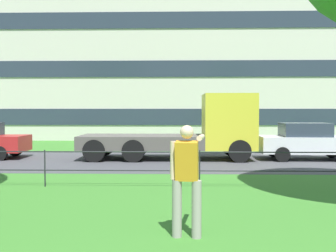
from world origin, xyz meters
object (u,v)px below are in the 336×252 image
object	(u,v)px
car_white_far_right	(307,141)
person_thrower	(187,177)
apartment_building_background	(151,32)
flatbed_truck_far_left	(193,130)

from	to	relation	value
car_white_far_right	person_thrower	bearing A→B (deg)	-117.04
car_white_far_right	apartment_building_background	world-z (taller)	apartment_building_background
car_white_far_right	flatbed_truck_far_left	bearing A→B (deg)	179.17
car_white_far_right	apartment_building_background	xyz separation A→B (m)	(-7.61, 15.03, 7.53)
person_thrower	flatbed_truck_far_left	size ratio (longest dim) A/B	0.25
flatbed_truck_far_left	apartment_building_background	world-z (taller)	apartment_building_background
flatbed_truck_far_left	car_white_far_right	world-z (taller)	flatbed_truck_far_left
person_thrower	car_white_far_right	bearing A→B (deg)	62.96
person_thrower	flatbed_truck_far_left	world-z (taller)	flatbed_truck_far_left
person_thrower	flatbed_truck_far_left	distance (m)	10.36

